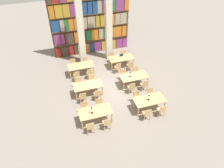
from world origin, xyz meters
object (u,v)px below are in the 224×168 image
Objects in this scene: chair_13 at (124,74)px; chair_6 at (162,110)px; chair_2 at (107,123)px; chair_11 at (92,80)px; chair_19 at (86,62)px; chair_4 at (147,114)px; chair_7 at (151,94)px; chair_5 at (137,97)px; chair_23 at (124,55)px; chair_16 at (77,75)px; reading_table_1 at (150,101)px; chair_21 at (112,57)px; chair_3 at (100,105)px; laptop at (121,55)px; chair_14 at (144,85)px; chair_17 at (73,64)px; chair_18 at (90,73)px; pillar_left at (80,27)px; reading_table_3 at (134,77)px; chair_9 at (78,83)px; reading_table_0 at (95,113)px; desk_lamp_0 at (92,109)px; chair_8 at (83,97)px; desk_lamp_1 at (149,96)px; reading_table_4 at (81,66)px; chair_22 at (130,65)px; chair_12 at (131,87)px; chair_15 at (136,72)px; reading_table_5 at (121,59)px; reading_table_2 at (88,86)px; pillar_center at (109,23)px; desk_lamp_2 at (131,73)px; chair_0 at (90,127)px; chair_20 at (118,67)px; chair_1 at (85,108)px; chair_10 at (97,94)px.

chair_6 is at bearing 103.26° from chair_13.
chair_2 and chair_11 have the same top height.
chair_19 is (0.04, 2.35, 0.00)m from chair_11.
chair_7 is (0.94, 1.48, 0.00)m from chair_4.
chair_5 is 1.00× the size of chair_23.
chair_16 is (-0.80, 4.81, 0.00)m from chair_2.
chair_21 is (-0.60, 5.66, -0.20)m from reading_table_1.
chair_3 is at bearing 147.94° from chair_4.
chair_19 is 2.77× the size of laptop.
chair_14 and chair_17 have the same top height.
reading_table_1 is at bearing -56.12° from chair_18.
pillar_left is 3.19× the size of reading_table_3.
chair_11 is (0.95, 0.00, 0.00)m from chair_9.
chair_21 is at bearing 90.97° from chair_4.
reading_table_3 is (3.34, 2.44, 0.00)m from reading_table_0.
desk_lamp_0 is 1.88m from chair_8.
chair_16 is at bearing 131.54° from desk_lamp_1.
chair_16 reaches higher than reading_table_4.
chair_4 is 5.00m from chair_22.
chair_4 is 2.64m from chair_14.
chair_11 and chair_12 have the same top height.
chair_6 and chair_8 have the same top height.
chair_9 is at bearing 37.80° from chair_21.
chair_12 is at bearing 90.00° from chair_13.
chair_17 is (-4.14, 2.37, 0.00)m from chair_15.
laptop is at bearing 16.45° from chair_16.
reading_table_0 is 2.13× the size of chair_4.
reading_table_5 is at bearing 56.35° from reading_table_0.
chair_5 reaches higher than reading_table_1.
desk_lamp_0 is at bearing 133.51° from chair_2.
chair_22 is (0.39, 4.18, -0.20)m from reading_table_1.
chair_16 is (-0.46, 1.61, -0.20)m from reading_table_2.
chair_19 is 2.15m from chair_21.
desk_lamp_0 is 1.16× the size of desk_lamp_1.
pillar_center is 4.07m from chair_18.
chair_16 is 1.00× the size of chair_22.
chair_5 is at bearing -96.94° from desk_lamp_2.
chair_13 and chair_19 have the same top height.
chair_0 is 1.00× the size of chair_4.
chair_0 is at bearing 88.72° from chair_9.
desk_lamp_0 is 0.54× the size of chair_20.
chair_1 is 1.00× the size of chair_2.
reading_table_4 is (-2.76, 3.11, 0.20)m from chair_12.
chair_8 is 2.77× the size of laptop.
reading_table_2 is at bearing 120.90° from chair_10.
chair_15 is (0.46, 0.74, -0.20)m from reading_table_3.
chair_18 is at bearing -138.85° from chair_9.
chair_16 is 3.70m from reading_table_5.
chair_9 is at bearing -107.31° from reading_table_4.
pillar_center reaches higher than chair_21.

